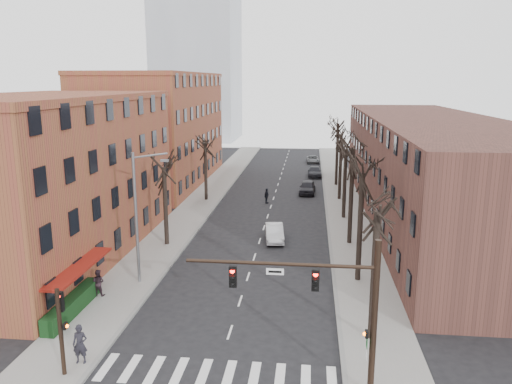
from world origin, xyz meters
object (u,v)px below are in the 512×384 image
(silver_sedan, at_px, (274,233))
(parked_car_mid, at_px, (315,172))
(parked_car_near, at_px, (307,187))
(pedestrian_a, at_px, (80,344))

(silver_sedan, xyz_separation_m, parked_car_mid, (3.60, 29.85, -0.00))
(parked_car_near, height_order, parked_car_mid, parked_car_near)
(silver_sedan, relative_size, pedestrian_a, 2.17)
(parked_car_near, relative_size, parked_car_mid, 0.97)
(silver_sedan, distance_m, parked_car_near, 18.77)
(parked_car_near, bearing_deg, parked_car_mid, 88.57)
(silver_sedan, xyz_separation_m, parked_car_near, (2.66, 18.58, 0.10))
(silver_sedan, height_order, pedestrian_a, pedestrian_a)
(pedestrian_a, bearing_deg, parked_car_mid, 71.41)
(parked_car_mid, bearing_deg, parked_car_near, -95.09)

